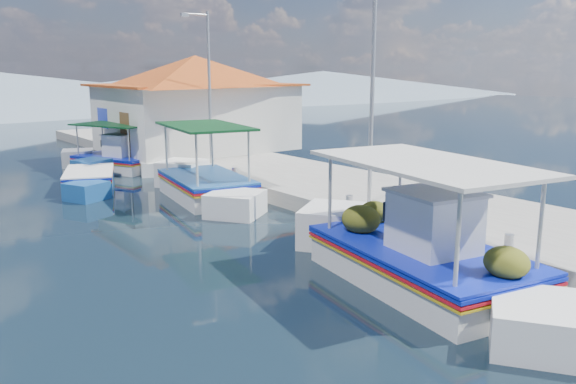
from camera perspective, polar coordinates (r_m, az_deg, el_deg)
ground at (r=12.95m, az=-0.20°, el=-7.50°), size 160.00×160.00×0.00m
quay at (r=20.99m, az=2.57°, el=0.80°), size 5.00×44.00×0.50m
bollards at (r=19.05m, az=-0.78°, el=0.88°), size 0.20×17.20×0.30m
main_caique at (r=12.21m, az=12.49°, el=-6.33°), size 3.51×8.43×2.82m
caique_green_canopy at (r=19.89m, az=-8.15°, el=0.53°), size 3.07×7.27×2.76m
caique_blue_hull at (r=22.63m, az=-18.91°, el=1.03°), size 3.02×5.21×1.00m
caique_far at (r=26.23m, az=-16.41°, el=2.93°), size 3.49×5.80×2.22m
harbor_building at (r=28.24m, az=-8.94°, el=8.72°), size 10.49×10.49×4.40m
lamp_post_near at (r=16.72m, az=8.01°, el=10.27°), size 1.21×0.14×6.00m
lamp_post_far at (r=23.89m, az=-7.89°, el=10.76°), size 1.21×0.14×6.00m
mountain_ridge at (r=67.19m, az=-26.08°, el=8.86°), size 171.40×96.00×5.50m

